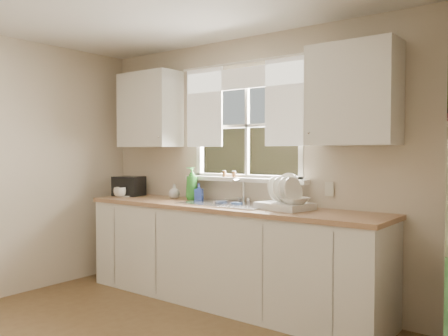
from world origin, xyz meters
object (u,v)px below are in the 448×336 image
Objects in this scene: soap_bottle_a at (192,183)px; black_appliance at (129,186)px; dish_rack at (285,201)px; cup at (120,192)px.

soap_bottle_a is 0.85m from black_appliance.
black_appliance is (-1.99, 0.01, 0.03)m from dish_rack.
black_appliance is (-0.84, -0.10, -0.06)m from soap_bottle_a.
soap_bottle_a is 1.13× the size of black_appliance.
dish_rack reaches higher than black_appliance.
cup is (-0.80, -0.27, -0.11)m from soap_bottle_a.
dish_rack is 1.99m from black_appliance.
black_appliance is at bearing 98.45° from cup.
black_appliance reaches higher than cup.
soap_bottle_a is (-1.16, 0.12, 0.09)m from dish_rack.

